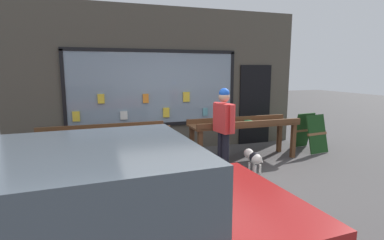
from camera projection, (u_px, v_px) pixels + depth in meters
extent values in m
plane|color=#474444|center=(195.00, 183.00, 5.30)|extent=(40.00, 40.00, 0.00)
cube|color=#4C473D|center=(163.00, 80.00, 7.26)|extent=(7.05, 0.20, 3.45)
cube|color=gray|center=(155.00, 88.00, 7.10)|extent=(4.01, 0.03, 1.75)
cube|color=black|center=(154.00, 51.00, 6.96)|extent=(4.09, 0.06, 0.08)
cube|color=black|center=(156.00, 124.00, 7.24)|extent=(4.09, 0.06, 0.08)
cube|color=black|center=(63.00, 90.00, 6.48)|extent=(0.08, 0.06, 1.75)
cube|color=black|center=(232.00, 87.00, 7.72)|extent=(0.08, 0.06, 1.75)
cube|color=yellow|center=(76.00, 116.00, 6.61)|extent=(0.16, 0.03, 0.22)
cube|color=yellow|center=(101.00, 99.00, 6.71)|extent=(0.15, 0.03, 0.21)
cube|color=silver|center=(124.00, 115.00, 6.93)|extent=(0.16, 0.03, 0.20)
cube|color=orange|center=(146.00, 98.00, 7.03)|extent=(0.13, 0.03, 0.22)
cube|color=yellow|center=(166.00, 112.00, 7.24)|extent=(0.16, 0.03, 0.23)
cube|color=yellow|center=(186.00, 97.00, 7.34)|extent=(0.17, 0.03, 0.24)
cube|color=#5999A5|center=(205.00, 112.00, 7.55)|extent=(0.12, 0.03, 0.19)
cube|color=red|center=(224.00, 95.00, 7.65)|extent=(0.15, 0.03, 0.23)
cube|color=black|center=(255.00, 105.00, 8.02)|extent=(0.90, 0.04, 2.10)
cube|color=brown|center=(38.00, 163.00, 5.16)|extent=(0.09, 0.09, 0.77)
cube|color=brown|center=(165.00, 152.00, 5.87)|extent=(0.09, 0.09, 0.77)
cube|color=brown|center=(42.00, 156.00, 5.60)|extent=(0.09, 0.09, 0.77)
cube|color=brown|center=(159.00, 146.00, 6.32)|extent=(0.09, 0.09, 0.77)
cube|color=brown|center=(104.00, 133.00, 5.67)|extent=(2.45, 0.65, 0.04)
cube|color=brown|center=(104.00, 133.00, 5.39)|extent=(2.45, 0.08, 0.12)
cube|color=brown|center=(103.00, 127.00, 5.93)|extent=(2.45, 0.08, 0.12)
cube|color=#338C4C|center=(41.00, 134.00, 5.40)|extent=(0.16, 0.24, 0.02)
cube|color=yellow|center=(73.00, 133.00, 5.46)|extent=(0.13, 0.19, 0.03)
cube|color=#338C4C|center=(105.00, 132.00, 5.61)|extent=(0.18, 0.24, 0.02)
cube|color=black|center=(135.00, 131.00, 5.73)|extent=(0.15, 0.19, 0.02)
cube|color=orange|center=(160.00, 127.00, 6.05)|extent=(0.18, 0.22, 0.02)
cube|color=brown|center=(200.00, 149.00, 6.06)|extent=(0.09, 0.09, 0.77)
cube|color=brown|center=(293.00, 141.00, 6.77)|extent=(0.09, 0.09, 0.77)
cube|color=brown|center=(192.00, 143.00, 6.55)|extent=(0.09, 0.09, 0.77)
cube|color=brown|center=(279.00, 136.00, 7.26)|extent=(0.09, 0.09, 0.77)
cube|color=brown|center=(244.00, 124.00, 6.59)|extent=(2.45, 0.71, 0.04)
cube|color=brown|center=(251.00, 124.00, 6.29)|extent=(2.45, 0.08, 0.12)
cube|color=brown|center=(237.00, 119.00, 6.87)|extent=(2.45, 0.08, 0.12)
cube|color=red|center=(202.00, 127.00, 6.13)|extent=(0.13, 0.20, 0.03)
cube|color=black|center=(221.00, 125.00, 6.29)|extent=(0.18, 0.21, 0.02)
cube|color=#2659B2|center=(232.00, 123.00, 6.58)|extent=(0.17, 0.22, 0.03)
cube|color=#338C4C|center=(249.00, 121.00, 6.78)|extent=(0.16, 0.23, 0.03)
cube|color=#2659B2|center=(273.00, 123.00, 6.61)|extent=(0.15, 0.24, 0.02)
cube|color=black|center=(289.00, 122.00, 6.75)|extent=(0.21, 0.26, 0.02)
cylinder|color=black|center=(225.00, 153.00, 5.76)|extent=(0.14, 0.14, 0.79)
cylinder|color=black|center=(221.00, 151.00, 5.90)|extent=(0.14, 0.14, 0.79)
cube|color=red|center=(224.00, 118.00, 5.72)|extent=(0.28, 0.47, 0.56)
cylinder|color=red|center=(232.00, 119.00, 5.47)|extent=(0.09, 0.09, 0.53)
cylinder|color=red|center=(216.00, 115.00, 5.96)|extent=(0.09, 0.09, 0.53)
sphere|color=tan|center=(224.00, 97.00, 5.65)|extent=(0.21, 0.21, 0.21)
sphere|color=blue|center=(224.00, 93.00, 5.64)|extent=(0.20, 0.20, 0.20)
ellipsoid|color=white|center=(255.00, 158.00, 5.73)|extent=(0.24, 0.37, 0.21)
ellipsoid|color=black|center=(255.00, 158.00, 5.73)|extent=(0.24, 0.23, 0.22)
sphere|color=white|center=(249.00, 153.00, 5.92)|extent=(0.19, 0.19, 0.19)
cylinder|color=white|center=(261.00, 160.00, 5.54)|extent=(0.04, 0.10, 0.12)
cylinder|color=white|center=(254.00, 166.00, 5.88)|extent=(0.04, 0.04, 0.19)
cylinder|color=white|center=(249.00, 167.00, 5.84)|extent=(0.04, 0.04, 0.19)
cylinder|color=white|center=(260.00, 170.00, 5.69)|extent=(0.04, 0.04, 0.19)
cylinder|color=white|center=(255.00, 170.00, 5.65)|extent=(0.04, 0.04, 0.19)
cube|color=#193F19|center=(317.00, 134.00, 7.15)|extent=(0.57, 0.32, 0.90)
cube|color=brown|center=(317.00, 134.00, 7.15)|extent=(0.59, 0.12, 0.07)
cube|color=#193F19|center=(303.00, 130.00, 7.56)|extent=(0.57, 0.32, 0.90)
cube|color=brown|center=(303.00, 130.00, 7.56)|extent=(0.59, 0.12, 0.07)
cube|color=#4C5660|center=(28.00, 192.00, 2.08)|extent=(2.47, 1.61, 0.56)
cylinder|color=black|center=(181.00, 214.00, 3.50)|extent=(0.61, 0.21, 0.60)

